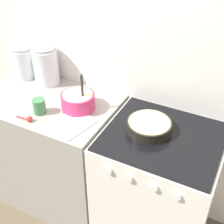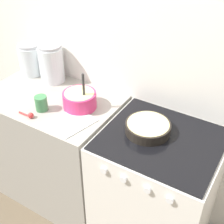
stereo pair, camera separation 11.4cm
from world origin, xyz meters
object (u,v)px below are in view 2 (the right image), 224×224
(stove, at_px, (155,192))
(mixing_bowl, at_px, (80,99))
(storage_jar_left, at_px, (31,61))
(baking_pan, at_px, (148,127))
(storage_jar_middle, at_px, (52,66))
(tin_can, at_px, (41,103))

(stove, height_order, mixing_bowl, mixing_bowl)
(stove, distance_m, storage_jar_left, 1.31)
(baking_pan, bearing_deg, mixing_bowl, 179.54)
(baking_pan, bearing_deg, storage_jar_middle, 167.94)
(storage_jar_left, bearing_deg, stove, -9.61)
(stove, distance_m, baking_pan, 0.50)
(storage_jar_left, bearing_deg, mixing_bowl, -17.21)
(baking_pan, height_order, storage_jar_middle, storage_jar_middle)
(storage_jar_middle, bearing_deg, storage_jar_left, 180.00)
(baking_pan, bearing_deg, storage_jar_left, 170.22)
(tin_can, bearing_deg, storage_jar_left, 139.73)
(stove, relative_size, mixing_bowl, 3.61)
(mixing_bowl, height_order, tin_can, mixing_bowl)
(mixing_bowl, bearing_deg, storage_jar_middle, 154.33)
(stove, bearing_deg, tin_can, -170.10)
(baking_pan, xyz_separation_m, storage_jar_left, (-1.07, 0.18, 0.07))
(stove, xyz_separation_m, storage_jar_middle, (-0.96, 0.20, 0.58))
(storage_jar_middle, relative_size, tin_can, 2.83)
(stove, xyz_separation_m, baking_pan, (-0.10, 0.01, 0.49))
(stove, distance_m, storage_jar_middle, 1.14)
(stove, relative_size, storage_jar_left, 3.84)
(mixing_bowl, xyz_separation_m, baking_pan, (0.49, -0.00, -0.03))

